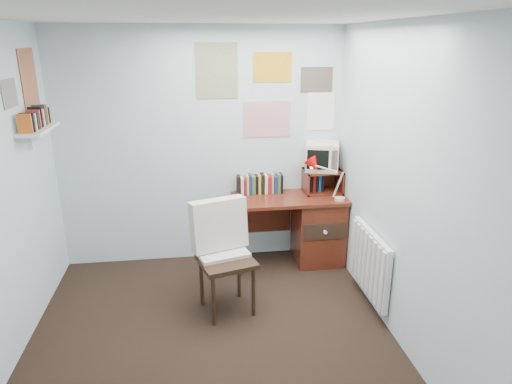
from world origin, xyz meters
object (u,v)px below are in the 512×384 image
at_px(tv_riser, 323,181).
at_px(radiator, 370,262).
at_px(wall_shelf, 38,129).
at_px(desk, 313,226).
at_px(desk_chair, 226,261).
at_px(crt_tv, 322,155).
at_px(desk_lamp, 341,182).

distance_m(tv_riser, radiator, 1.15).
distance_m(tv_riser, wall_shelf, 2.83).
bearing_deg(desk, radiator, -72.76).
bearing_deg(wall_shelf, desk, 8.40).
bearing_deg(desk_chair, wall_shelf, 147.35).
xyz_separation_m(tv_riser, crt_tv, (-0.01, 0.02, 0.29)).
relative_size(radiator, wall_shelf, 1.29).
xyz_separation_m(desk_chair, wall_shelf, (-1.56, 0.48, 1.13)).
distance_m(desk_lamp, wall_shelf, 2.88).
distance_m(desk, wall_shelf, 2.87).
relative_size(desk_lamp, radiator, 0.49).
bearing_deg(radiator, tv_riser, 99.28).
bearing_deg(radiator, wall_shelf, 169.11).
distance_m(radiator, wall_shelf, 3.15).
relative_size(desk_lamp, wall_shelf, 0.63).
relative_size(desk_chair, desk_lamp, 2.51).
height_order(desk_chair, radiator, desk_chair).
bearing_deg(tv_riser, crt_tv, 123.62).
height_order(desk_lamp, crt_tv, crt_tv).
distance_m(desk_chair, desk_lamp, 1.50).
xyz_separation_m(desk_chair, radiator, (1.30, -0.07, -0.07)).
bearing_deg(crt_tv, desk_lamp, -51.05).
bearing_deg(desk, desk_chair, -139.68).
bearing_deg(crt_tv, wall_shelf, -152.39).
relative_size(desk, desk_chair, 1.22).
relative_size(desk, radiator, 1.50).
bearing_deg(crt_tv, desk, -112.09).
height_order(crt_tv, radiator, crt_tv).
xyz_separation_m(tv_riser, wall_shelf, (-2.69, -0.49, 0.74)).
bearing_deg(wall_shelf, crt_tv, 10.79).
bearing_deg(desk_chair, tv_riser, 25.19).
bearing_deg(radiator, desk, 107.24).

